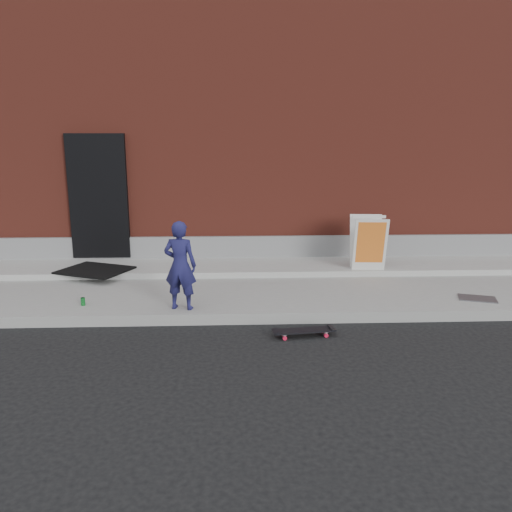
{
  "coord_description": "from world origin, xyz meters",
  "views": [
    {
      "loc": [
        -0.12,
        -6.24,
        2.33
      ],
      "look_at": [
        0.18,
        0.8,
        0.75
      ],
      "focal_mm": 35.0,
      "sensor_mm": 36.0,
      "label": 1
    }
  ],
  "objects_px": {
    "soda_can": "(83,302)",
    "skateboard": "(304,331)",
    "pizza_sign": "(368,242)",
    "child": "(180,265)"
  },
  "relations": [
    {
      "from": "skateboard",
      "to": "child",
      "type": "bearing_deg",
      "value": 156.16
    },
    {
      "from": "pizza_sign",
      "to": "soda_can",
      "type": "xyz_separation_m",
      "value": [
        -4.37,
        -1.52,
        -0.5
      ]
    },
    {
      "from": "skateboard",
      "to": "pizza_sign",
      "type": "distance_m",
      "value": 2.87
    },
    {
      "from": "child",
      "to": "skateboard",
      "type": "bearing_deg",
      "value": 168.27
    },
    {
      "from": "soda_can",
      "to": "skateboard",
      "type": "bearing_deg",
      "value": -16.76
    },
    {
      "from": "child",
      "to": "skateboard",
      "type": "distance_m",
      "value": 1.86
    },
    {
      "from": "child",
      "to": "soda_can",
      "type": "relative_size",
      "value": 10.94
    },
    {
      "from": "skateboard",
      "to": "soda_can",
      "type": "distance_m",
      "value": 3.09
    },
    {
      "from": "skateboard",
      "to": "pizza_sign",
      "type": "relative_size",
      "value": 0.85
    },
    {
      "from": "child",
      "to": "pizza_sign",
      "type": "height_order",
      "value": "child"
    }
  ]
}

